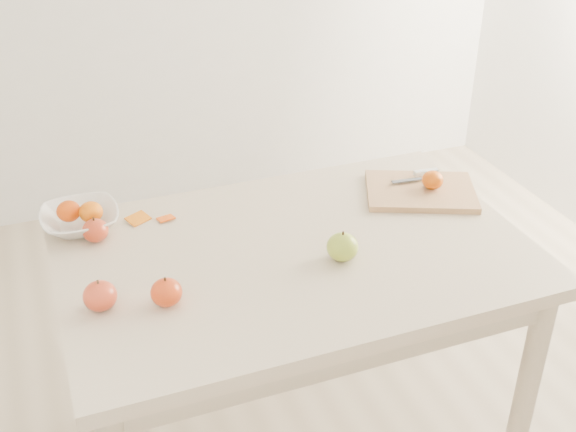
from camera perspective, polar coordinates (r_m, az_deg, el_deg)
name	(u,v)px	position (r m, az deg, el deg)	size (l,w,h in m)	color
table	(295,280)	(1.92, 0.53, -5.06)	(1.20, 0.80, 0.75)	beige
cutting_board	(421,191)	(2.15, 10.43, 1.94)	(0.31, 0.23, 0.02)	#AF7E57
board_tangerine	(433,180)	(2.14, 11.35, 2.81)	(0.06, 0.06, 0.05)	#C85907
fruit_bowl	(80,219)	(2.02, -16.11, -0.26)	(0.21, 0.21, 0.05)	white
bowl_tangerine_near	(69,211)	(2.01, -16.94, 0.38)	(0.06, 0.06, 0.06)	#DC3E07
bowl_tangerine_far	(91,212)	(1.99, -15.31, 0.32)	(0.06, 0.06, 0.06)	orange
orange_peel_a	(138,220)	(2.02, -11.75, -0.31)	(0.06, 0.04, 0.00)	orange
orange_peel_b	(166,219)	(2.01, -9.63, -0.24)	(0.04, 0.04, 0.00)	#ED5810
paring_knife	(423,174)	(2.21, 10.61, 3.32)	(0.17, 0.05, 0.01)	white
apple_green	(342,247)	(1.81, 4.33, -2.44)	(0.08, 0.08, 0.07)	olive
apple_red_b	(166,292)	(1.67, -9.59, -5.97)	(0.07, 0.07, 0.07)	#A7100D
apple_red_d	(100,296)	(1.69, -14.63, -6.12)	(0.08, 0.08, 0.07)	#A32412
apple_red_a	(95,230)	(1.95, -14.98, -1.11)	(0.07, 0.07, 0.06)	#991309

